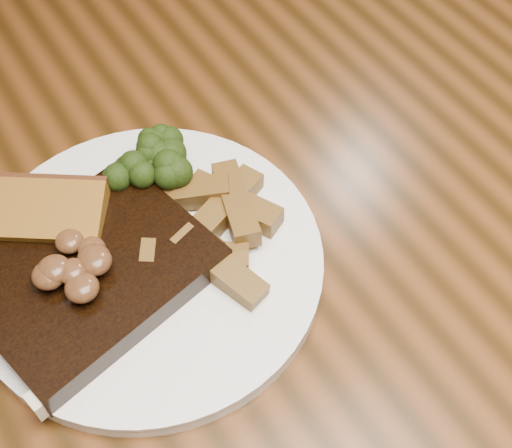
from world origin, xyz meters
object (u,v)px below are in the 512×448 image
at_px(chair_far, 79,94).
at_px(plate, 149,264).
at_px(dining_table, 252,297).
at_px(steak, 91,274).
at_px(garlic_bread, 51,227).
at_px(potato_wedges, 229,220).

distance_m(chair_far, plate, 0.63).
xyz_separation_m(dining_table, steak, (-0.13, 0.03, 0.12)).
relative_size(chair_far, plate, 2.86).
height_order(garlic_bread, potato_wedges, potato_wedges).
distance_m(garlic_bread, potato_wedges, 0.15).
xyz_separation_m(plate, potato_wedges, (0.07, -0.01, 0.02)).
relative_size(dining_table, garlic_bread, 16.57).
bearing_deg(dining_table, steak, 168.35).
height_order(steak, potato_wedges, steak).
height_order(chair_far, potato_wedges, chair_far).
height_order(chair_far, plate, chair_far).
bearing_deg(chair_far, steak, 95.77).
bearing_deg(steak, garlic_bread, 85.24).
distance_m(chair_far, steak, 0.65).
height_order(plate, potato_wedges, potato_wedges).
height_order(chair_far, steak, chair_far).
bearing_deg(potato_wedges, chair_far, 85.95).
bearing_deg(plate, steak, 175.87).
relative_size(chair_far, potato_wedges, 7.44).
bearing_deg(dining_table, chair_far, 87.34).
distance_m(plate, garlic_bread, 0.09).
bearing_deg(potato_wedges, plate, 173.26).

